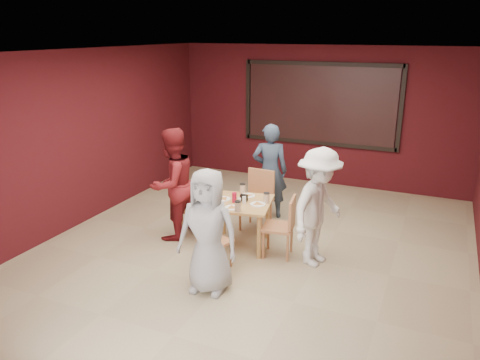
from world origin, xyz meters
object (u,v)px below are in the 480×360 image
at_px(diner_right, 318,207).
at_px(chair_left, 194,206).
at_px(chair_right, 283,224).
at_px(diner_back, 270,171).
at_px(chair_front, 212,239).
at_px(diner_left, 173,184).
at_px(dining_table, 240,207).
at_px(chair_back, 258,196).
at_px(diner_front, 208,231).

bearing_deg(diner_right, chair_left, 100.83).
distance_m(chair_right, diner_back, 1.53).
bearing_deg(chair_front, diner_right, 31.02).
bearing_deg(diner_back, diner_left, 33.39).
height_order(dining_table, chair_right, chair_right).
relative_size(chair_back, diner_back, 0.58).
relative_size(diner_front, diner_back, 0.96).
distance_m(diner_back, diner_right, 1.79).
height_order(dining_table, diner_back, diner_back).
relative_size(diner_front, diner_left, 0.91).
bearing_deg(diner_front, diner_right, 44.94).
relative_size(diner_front, diner_right, 0.95).
height_order(dining_table, chair_front, dining_table).
bearing_deg(chair_left, chair_front, -49.21).
bearing_deg(diner_right, chair_back, 69.98).
distance_m(chair_front, chair_left, 1.16).
xyz_separation_m(chair_front, diner_front, (0.20, -0.47, 0.34)).
xyz_separation_m(chair_back, diner_front, (0.17, -2.04, 0.24)).
bearing_deg(dining_table, chair_left, 175.92).
bearing_deg(chair_front, diner_back, 88.91).
distance_m(dining_table, chair_back, 0.76).
distance_m(chair_right, diner_right, 0.58).
height_order(chair_front, chair_left, chair_left).
distance_m(chair_front, diner_front, 0.62).
bearing_deg(diner_right, diner_left, 105.80).
distance_m(chair_front, diner_back, 2.11).
relative_size(chair_left, diner_front, 0.56).
height_order(dining_table, chair_back, chair_back).
bearing_deg(diner_back, diner_right, 112.27).
bearing_deg(diner_back, diner_front, 74.30).
xyz_separation_m(chair_back, chair_right, (0.71, -0.82, -0.04)).
height_order(dining_table, diner_left, diner_left).
relative_size(chair_left, chair_right, 0.99).
bearing_deg(chair_front, chair_left, 130.79).
distance_m(chair_back, diner_back, 0.58).
bearing_deg(chair_back, diner_front, -85.24).
height_order(chair_front, chair_back, chair_back).
bearing_deg(dining_table, chair_front, -93.59).
bearing_deg(chair_left, diner_front, -54.71).
relative_size(chair_back, chair_left, 1.09).
xyz_separation_m(diner_front, diner_back, (-0.16, 2.55, 0.03)).
bearing_deg(chair_right, dining_table, 174.37).
bearing_deg(dining_table, diner_left, -173.61).
height_order(diner_front, diner_left, diner_left).
height_order(diner_front, diner_right, diner_right).
bearing_deg(diner_right, diner_back, 56.34).
distance_m(chair_back, chair_right, 1.09).
relative_size(chair_front, diner_back, 0.47).
height_order(diner_front, diner_back, diner_back).
bearing_deg(chair_back, diner_right, -34.81).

